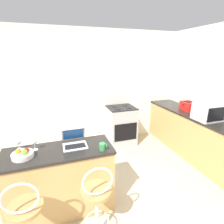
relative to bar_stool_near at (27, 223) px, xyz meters
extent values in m
cube|color=silver|center=(0.90, 2.43, 0.84)|extent=(12.00, 0.06, 2.60)
cube|color=tan|center=(0.35, 0.53, -0.02)|extent=(1.31, 0.50, 0.87)
cube|color=black|center=(0.35, 0.53, 0.43)|extent=(1.34, 0.53, 0.03)
cube|color=tan|center=(3.04, 0.92, -0.02)|extent=(0.57, 2.94, 0.87)
cube|color=black|center=(3.04, 0.92, 0.43)|extent=(0.60, 2.97, 0.03)
cylinder|color=#B7844C|center=(0.00, 0.02, 0.18)|extent=(0.34, 0.34, 0.04)
torus|color=silver|center=(0.00, -0.08, 0.37)|extent=(0.32, 0.02, 0.32)
cylinder|color=silver|center=(0.70, 0.02, -0.14)|extent=(0.04, 0.04, 0.61)
torus|color=silver|center=(0.70, 0.02, -0.24)|extent=(0.28, 0.28, 0.02)
cylinder|color=#B7844C|center=(0.70, 0.02, 0.18)|extent=(0.34, 0.34, 0.04)
torus|color=silver|center=(0.70, -0.08, 0.37)|extent=(0.32, 0.02, 0.32)
cube|color=silver|center=(0.56, 0.56, 0.45)|extent=(0.30, 0.23, 0.01)
cube|color=black|center=(0.56, 0.55, 0.46)|extent=(0.26, 0.13, 0.00)
cube|color=silver|center=(0.56, 0.69, 0.56)|extent=(0.30, 0.11, 0.20)
cube|color=#19478C|center=(0.56, 0.69, 0.57)|extent=(0.27, 0.09, 0.17)
cube|color=white|center=(3.02, 0.82, 0.60)|extent=(0.53, 0.35, 0.31)
cube|color=black|center=(2.97, 0.64, 0.60)|extent=(0.37, 0.01, 0.25)
cube|color=red|center=(3.08, 1.43, 0.54)|extent=(0.23, 0.30, 0.18)
cube|color=black|center=(3.03, 1.43, 0.63)|extent=(0.05, 0.21, 0.00)
cube|color=black|center=(3.12, 1.43, 0.63)|extent=(0.05, 0.21, 0.00)
cube|color=black|center=(2.95, 1.43, 0.58)|extent=(0.02, 0.02, 0.02)
cube|color=#9EA3A8|center=(1.79, 2.09, -0.01)|extent=(0.62, 0.57, 0.89)
cube|color=black|center=(1.79, 1.80, -0.05)|extent=(0.53, 0.01, 0.40)
cube|color=black|center=(1.79, 2.09, 0.44)|extent=(0.62, 0.57, 0.02)
cylinder|color=black|center=(1.66, 1.98, 0.45)|extent=(0.11, 0.11, 0.01)
cylinder|color=black|center=(1.93, 1.98, 0.45)|extent=(0.11, 0.11, 0.01)
cylinder|color=black|center=(1.66, 2.21, 0.45)|extent=(0.11, 0.11, 0.01)
cylinder|color=black|center=(1.93, 2.21, 0.45)|extent=(0.11, 0.11, 0.01)
cylinder|color=#338447|center=(0.86, 0.37, 0.49)|extent=(0.08, 0.08, 0.09)
torus|color=#338447|center=(0.91, 0.37, 0.50)|extent=(0.01, 0.06, 0.06)
cylinder|color=silver|center=(0.08, 0.63, 0.45)|extent=(0.07, 0.07, 0.00)
cylinder|color=silver|center=(0.08, 0.63, 0.49)|extent=(0.01, 0.01, 0.08)
sphere|color=silver|center=(0.08, 0.63, 0.56)|extent=(0.07, 0.07, 0.07)
cylinder|color=silver|center=(-0.11, 0.71, 0.45)|extent=(0.07, 0.07, 0.00)
cylinder|color=silver|center=(-0.11, 0.71, 0.49)|extent=(0.01, 0.01, 0.07)
sphere|color=silver|center=(-0.11, 0.71, 0.56)|extent=(0.08, 0.08, 0.08)
cylinder|color=silver|center=(-0.04, 0.50, 0.48)|extent=(0.24, 0.24, 0.05)
sphere|color=red|center=(0.00, 0.52, 0.52)|extent=(0.06, 0.06, 0.06)
sphere|color=orange|center=(-0.08, 0.52, 0.52)|extent=(0.06, 0.06, 0.06)
sphere|color=#66B233|center=(-0.01, 0.46, 0.52)|extent=(0.07, 0.07, 0.07)
camera|label=1|loc=(0.37, -1.49, 1.54)|focal=28.00mm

